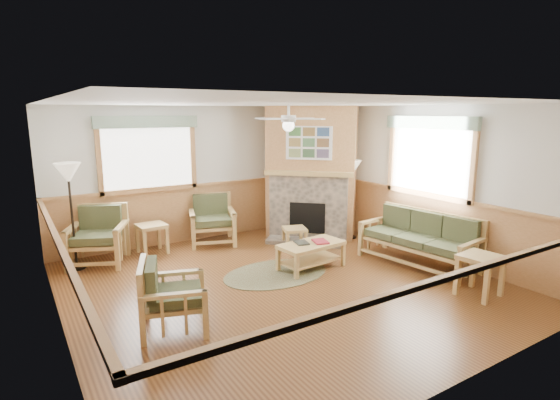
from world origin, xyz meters
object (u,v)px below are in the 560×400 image
armchair_back_left (98,236)px  floor_lamp_right (351,199)px  end_table_chairs (152,239)px  sofa (418,239)px  coffee_table (311,256)px  end_table_sofa (479,275)px  footstool (294,237)px  floor_lamp_left (72,217)px  armchair_back_right (212,220)px  armchair_left (174,295)px

armchair_back_left → floor_lamp_right: bearing=11.5°
end_table_chairs → sofa: bearing=-39.6°
coffee_table → floor_lamp_right: (1.77, 1.04, 0.59)m
sofa → end_table_sofa: size_ratio=3.28×
armchair_back_left → footstool: size_ratio=2.30×
armchair_back_left → footstool: 3.57m
armchair_back_left → floor_lamp_left: size_ratio=0.55×
end_table_chairs → floor_lamp_right: floor_lamp_right is taller
end_table_chairs → footstool: 2.69m
floor_lamp_left → footstool: bearing=-13.6°
armchair_back_right → armchair_left: 3.51m
coffee_table → end_table_chairs: size_ratio=2.00×
armchair_left → floor_lamp_left: size_ratio=0.48×
floor_lamp_left → armchair_left: bearing=-76.1°
armchair_back_right → end_table_sofa: (2.19, -4.39, -0.18)m
armchair_back_left → end_table_sofa: 6.12m
sofa → armchair_back_left: size_ratio=1.99×
sofa → armchair_left: bearing=-98.2°
armchair_left → coffee_table: bearing=-54.6°
coffee_table → footstool: size_ratio=2.59×
armchair_back_left → coffee_table: size_ratio=0.89×
armchair_back_left → coffee_table: armchair_back_left is taller
end_table_sofa → armchair_back_right: bearing=116.5°
end_table_sofa → floor_lamp_right: (0.39, 3.20, 0.52)m
armchair_back_right → coffee_table: 2.38m
armchair_back_right → armchair_left: size_ratio=1.12×
sofa → end_table_chairs: 4.77m
sofa → armchair_left: size_ratio=2.30×
armchair_back_right → sofa: bearing=-32.8°
coffee_table → floor_lamp_left: (-3.33, 2.09, 0.67)m
floor_lamp_left → floor_lamp_right: floor_lamp_left is taller
sofa → floor_lamp_left: size_ratio=1.09×
armchair_left → coffee_table: 2.74m
sofa → coffee_table: sofa is taller
end_table_chairs → footstool: size_ratio=1.30×
armchair_back_left → coffee_table: 3.67m
armchair_left → end_table_chairs: bearing=7.4°
armchair_back_left → floor_lamp_left: (-0.37, -0.06, 0.40)m
end_table_sofa → footstool: (-0.92, 3.34, -0.11)m
sofa → floor_lamp_right: (0.11, 1.86, 0.37)m
armchair_back_left → armchair_back_right: 2.15m
sofa → armchair_back_left: 5.49m
armchair_left → coffee_table: armchair_left is taller
armchair_back_right → end_table_chairs: bearing=-161.9°
armchair_back_right → end_table_sofa: armchair_back_right is taller
armchair_back_left → sofa: bearing=-8.0°
end_table_sofa → sofa: bearing=78.1°
end_table_sofa → floor_lamp_right: floor_lamp_right is taller
coffee_table → footstool: (0.46, 1.18, -0.04)m
armchair_back_left → floor_lamp_left: floor_lamp_left is taller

